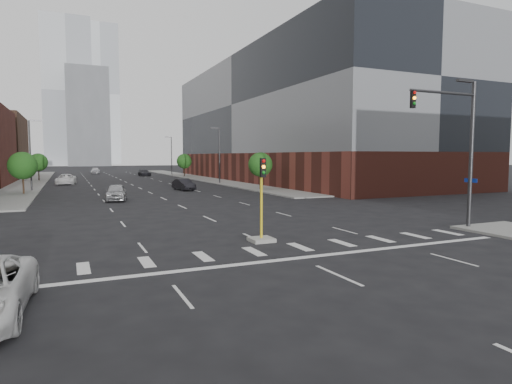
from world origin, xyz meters
TOP-DOWN VIEW (x-y plane):
  - ground at (0.00, 0.00)m, footprint 400.00×400.00m
  - sidewalk_left_far at (-15.00, 74.00)m, footprint 5.00×92.00m
  - sidewalk_right_far at (15.00, 74.00)m, footprint 5.00×92.00m
  - building_right_main at (29.50, 60.00)m, footprint 24.00×70.00m
  - tower_left at (-8.00, 220.00)m, footprint 22.00×22.00m
  - tower_right at (10.00, 260.00)m, footprint 20.00×20.00m
  - tower_mid at (0.00, 200.00)m, footprint 18.00×18.00m
  - median_traffic_signal at (0.00, 8.97)m, footprint 1.20×1.20m
  - mast_arm_signal at (12.61, 7.50)m, footprint 5.12×0.90m
  - streetlight_right_a at (13.41, 55.00)m, footprint 1.60×0.22m
  - streetlight_right_b at (13.41, 90.00)m, footprint 1.60×0.22m
  - streetlight_left at (-13.41, 50.00)m, footprint 1.60×0.22m
  - tree_left_near at (-14.00, 45.00)m, footprint 3.20×3.20m
  - tree_left_far at (-14.00, 75.00)m, footprint 3.20×3.20m
  - tree_right_near at (14.00, 40.00)m, footprint 3.20×3.20m
  - tree_right_far at (14.00, 80.00)m, footprint 3.20×3.20m
  - car_near_left at (-4.81, 34.01)m, footprint 2.70×5.18m
  - car_mid_right at (4.74, 44.15)m, footprint 2.32×4.77m
  - car_far_left at (-9.53, 63.05)m, footprint 3.31×6.15m
  - car_deep_right at (6.69, 87.71)m, footprint 2.38×5.25m
  - car_distant at (-2.76, 104.72)m, footprint 2.69×5.12m

SIDE VIEW (x-z plane):
  - ground at x=0.00m, z-range 0.00..0.00m
  - sidewalk_left_far at x=-15.00m, z-range 0.00..0.15m
  - sidewalk_right_far at x=15.00m, z-range 0.00..0.15m
  - car_deep_right at x=6.69m, z-range 0.00..1.49m
  - car_mid_right at x=4.74m, z-range 0.00..1.51m
  - car_far_left at x=-9.53m, z-range 0.00..1.64m
  - car_distant at x=-2.76m, z-range 0.00..1.66m
  - car_near_left at x=-4.81m, z-range 0.00..1.68m
  - median_traffic_signal at x=0.00m, z-range -1.23..3.17m
  - tree_left_near at x=-14.00m, z-range 0.97..5.82m
  - tree_left_far at x=-14.00m, z-range 0.97..5.82m
  - tree_right_near at x=14.00m, z-range 0.97..5.82m
  - tree_right_far at x=14.00m, z-range 0.97..5.82m
  - streetlight_right_a at x=13.41m, z-range 0.47..9.55m
  - streetlight_right_b at x=13.41m, z-range 0.47..9.55m
  - streetlight_left at x=-13.41m, z-range 0.47..9.55m
  - mast_arm_signal at x=12.61m, z-range 1.11..10.18m
  - building_right_main at x=29.50m, z-range 0.00..22.00m
  - tower_mid at x=0.00m, z-range 0.00..44.00m
  - tower_left at x=-8.00m, z-range 0.00..70.00m
  - tower_right at x=10.00m, z-range 0.00..80.00m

